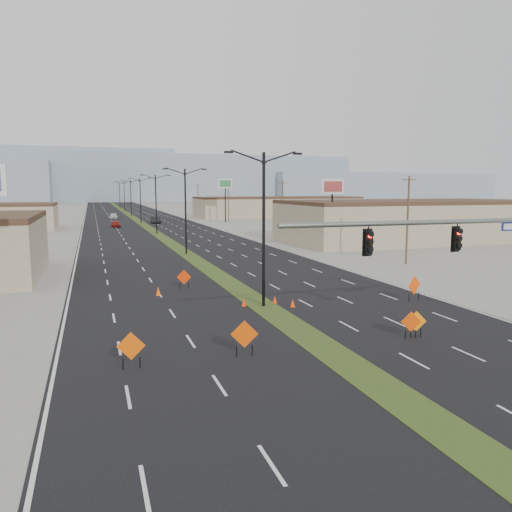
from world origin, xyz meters
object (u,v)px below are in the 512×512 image
object	(u,v)px
streetlight_0	(264,225)
construction_sign_3	(416,322)
pole_sign_east_near	(332,192)
pole_sign_east_far	(225,187)
car_mid	(156,220)
streetlight_6	(120,195)
car_left	(116,224)
streetlight_2	(156,202)
cone_3	(158,291)
car_far	(114,216)
cone_1	(244,302)
construction_sign_5	(414,286)
construction_sign_4	(411,323)
cone_2	(293,303)
streetlight_3	(140,199)
construction_sign_2	(184,278)
cone_0	(275,300)
construction_sign_1	(244,335)
streetlight_4	(131,197)
streetlight_1	(186,208)
streetlight_5	(124,196)
signal_mast	(486,246)
construction_sign_0	(131,347)

from	to	relation	value
streetlight_0	construction_sign_3	size ratio (longest dim) A/B	7.03
pole_sign_east_near	pole_sign_east_far	bearing A→B (deg)	108.79
pole_sign_east_near	car_mid	bearing A→B (deg)	124.95
streetlight_6	car_left	distance (m)	94.80
streetlight_2	pole_sign_east_far	world-z (taller)	streetlight_2
streetlight_6	cone_3	world-z (taller)	streetlight_6
car_far	cone_1	xyz separation A→B (m)	(3.98, -102.07, -0.39)
cone_1	cone_3	size ratio (longest dim) A/B	0.87
construction_sign_5	construction_sign_4	bearing A→B (deg)	-147.63
cone_2	streetlight_3	bearing A→B (deg)	91.19
streetlight_2	cone_2	bearing A→B (deg)	-88.23
streetlight_0	construction_sign_2	distance (m)	9.60
streetlight_3	cone_0	bearing A→B (deg)	-89.30
streetlight_2	streetlight_3	world-z (taller)	same
car_left	construction_sign_1	bearing A→B (deg)	-93.52
streetlight_6	cone_2	xyz separation A→B (m)	(1.76, -168.76, -5.15)
streetlight_4	car_mid	bearing A→B (deg)	-84.13
construction_sign_2	pole_sign_east_far	distance (m)	76.89
car_far	construction_sign_3	bearing A→B (deg)	-82.97
streetlight_1	construction_sign_1	world-z (taller)	streetlight_1
streetlight_4	construction_sign_2	xyz separation A→B (m)	(-3.92, -104.51, -4.54)
streetlight_1	streetlight_2	distance (m)	28.00
streetlight_6	pole_sign_east_near	size ratio (longest dim) A/B	1.12
streetlight_5	construction_sign_4	size ratio (longest dim) A/B	7.02
signal_mast	streetlight_3	bearing A→B (deg)	95.20
streetlight_2	streetlight_1	bearing A→B (deg)	-90.00
cone_1	streetlight_6	bearing A→B (deg)	89.59
signal_mast	cone_2	size ratio (longest dim) A/B	29.86
construction_sign_2	streetlight_1	bearing A→B (deg)	97.65
construction_sign_1	construction_sign_0	bearing A→B (deg)	-165.04
pole_sign_east_near	cone_0	bearing A→B (deg)	-105.32
pole_sign_east_near	construction_sign_2	bearing A→B (deg)	-119.77
car_far	construction_sign_2	distance (m)	95.11
car_mid	construction_sign_2	distance (m)	75.22
construction_sign_4	streetlight_0	bearing A→B (deg)	134.07
car_mid	cone_2	size ratio (longest dim) A/B	8.46
streetlight_0	car_left	world-z (taller)	streetlight_0
streetlight_5	cone_3	distance (m)	134.56
signal_mast	construction_sign_2	distance (m)	21.84
pole_sign_east_far	car_mid	bearing A→B (deg)	-176.56
streetlight_1	construction_sign_0	bearing A→B (deg)	-103.87
pole_sign_east_far	construction_sign_4	bearing A→B (deg)	-88.82
cone_1	pole_sign_east_near	xyz separation A→B (m)	(20.68, 28.30, 6.99)
streetlight_6	construction_sign_5	xyz separation A→B (m)	(10.39, -169.71, -4.35)
streetlight_1	construction_sign_5	bearing A→B (deg)	-70.72
streetlight_6	car_far	world-z (taller)	streetlight_6
construction_sign_2	construction_sign_3	xyz separation A→B (m)	(9.21, -16.49, -0.04)
streetlight_2	cone_1	world-z (taller)	streetlight_2
car_far	construction_sign_5	size ratio (longest dim) A/B	2.55
streetlight_5	pole_sign_east_far	bearing A→B (deg)	-72.55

